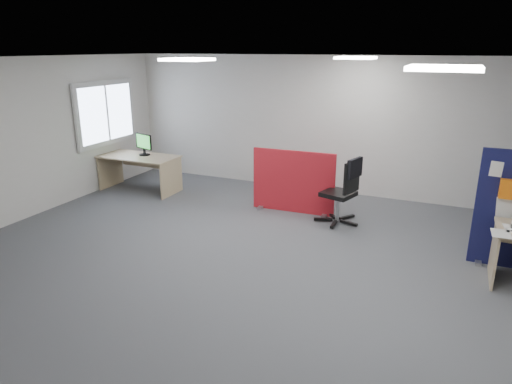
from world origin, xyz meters
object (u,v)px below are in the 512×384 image
(red_divider, at_px, (293,182))
(office_chair, at_px, (345,187))
(second_desk, at_px, (141,164))
(monitor_second, at_px, (144,144))

(red_divider, distance_m, office_chair, 1.00)
(red_divider, xyz_separation_m, office_chair, (0.97, -0.22, 0.09))
(red_divider, height_order, office_chair, office_chair)
(second_desk, distance_m, monitor_second, 0.43)
(monitor_second, xyz_separation_m, office_chair, (4.21, -0.28, -0.33))
(red_divider, distance_m, second_desk, 3.31)
(red_divider, height_order, second_desk, red_divider)
(second_desk, bearing_deg, office_chair, -2.81)
(second_desk, xyz_separation_m, monitor_second, (0.07, 0.07, 0.42))
(second_desk, distance_m, office_chair, 4.29)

